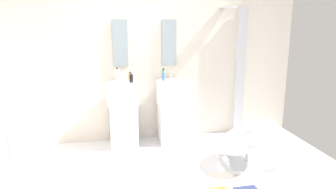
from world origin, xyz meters
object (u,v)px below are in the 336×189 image
Objects in this scene: pedestal_sink_right at (172,110)px; shower_column at (239,69)px; pedestal_sink_left at (123,112)px; soap_bottle_green at (163,75)px; soap_bottle_white at (117,75)px; soap_bottle_amber at (130,77)px; coffee_mug at (229,188)px; towel_rack at (23,138)px; lounge_chair at (248,140)px; soap_bottle_black at (131,79)px; soap_bottle_blue at (163,77)px.

shower_column reaches higher than pedestal_sink_right.
pedestal_sink_right is (0.74, 0.00, 0.00)m from pedestal_sink_left.
shower_column is 11.40× the size of soap_bottle_green.
soap_bottle_amber is at bearing -13.27° from soap_bottle_white.
pedestal_sink_right is 11.63× the size of coffee_mug.
shower_column reaches higher than soap_bottle_white.
soap_bottle_amber reaches higher than coffee_mug.
towel_rack is 1.78m from soap_bottle_amber.
pedestal_sink_left reaches higher than lounge_chair.
soap_bottle_black is (-1.74, -0.22, -0.05)m from shower_column.
pedestal_sink_left is at bearing -176.52° from soap_bottle_blue.
shower_column is at bearing 2.32° from soap_bottle_white.
soap_bottle_white is 1.52× the size of soap_bottle_blue.
soap_bottle_black is (0.13, -0.02, 0.51)m from pedestal_sink_left.
soap_bottle_white reaches higher than coffee_mug.
soap_bottle_amber is (-0.62, 0.07, 0.51)m from pedestal_sink_right.
soap_bottle_amber is at bearing 142.53° from lounge_chair.
coffee_mug is 2.25m from soap_bottle_white.
soap_bottle_amber is at bearing 175.58° from soap_bottle_blue.
soap_bottle_blue is at bearing 6.60° from soap_bottle_black.
pedestal_sink_right is 5.95× the size of soap_bottle_green.
pedestal_sink_left is 1.00× the size of pedestal_sink_right.
soap_bottle_blue is at bearing -4.42° from soap_bottle_amber.
soap_bottle_green is at bearing 34.25° from towel_rack.
shower_column is at bearing 23.99° from towel_rack.
towel_rack is at bearing -156.01° from shower_column.
soap_bottle_black reaches higher than pedestal_sink_left.
lounge_chair is 7.98× the size of soap_bottle_blue.
lounge_chair is 1.53m from soap_bottle_blue.
lounge_chair is 2.66m from towel_rack.
pedestal_sink_right is 8.35× the size of soap_bottle_black.
shower_column reaches higher than towel_rack.
soap_bottle_green is at bearing 3.94° from pedestal_sink_left.
pedestal_sink_right reaches higher than coffee_mug.
soap_bottle_green is (-0.91, 1.04, 0.70)m from lounge_chair.
coffee_mug is 0.71× the size of soap_bottle_blue.
towel_rack is 5.28× the size of soap_bottle_green.
pedestal_sink_left is 0.52m from soap_bottle_black.
soap_bottle_black is at bearing 120.54° from coffee_mug.
soap_bottle_white is 0.24m from soap_bottle_black.
shower_column reaches higher than coffee_mug.
soap_bottle_blue is (0.67, -0.08, -0.03)m from soap_bottle_white.
shower_column is 1.94m from soap_bottle_white.
coffee_mug is 0.72× the size of soap_bottle_black.
pedestal_sink_left and pedestal_sink_right have the same top height.
pedestal_sink_left is 1.03× the size of lounge_chair.
towel_rack reaches higher than coffee_mug.
lounge_chair is 7.47× the size of soap_bottle_amber.
pedestal_sink_left reaches higher than towel_rack.
towel_rack is 2.13m from soap_bottle_blue.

